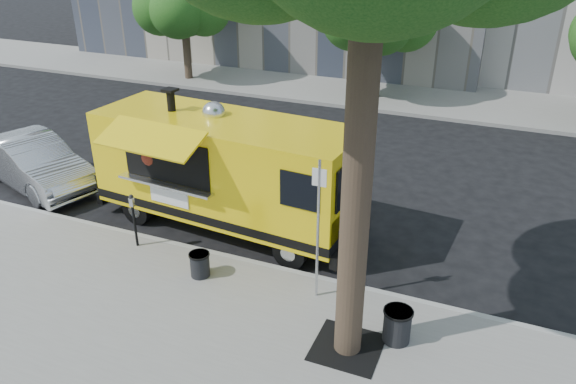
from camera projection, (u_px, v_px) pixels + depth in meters
name	position (u px, v px, depth m)	size (l,w,h in m)	color
ground	(277.00, 249.00, 13.37)	(120.00, 120.00, 0.00)	black
sidewalk	(188.00, 355.00, 10.02)	(60.00, 6.00, 0.15)	gray
curb	(261.00, 266.00, 12.56)	(60.00, 0.14, 0.16)	#999993
far_sidewalk	(401.00, 96.00, 24.52)	(60.00, 5.00, 0.15)	gray
tree_well	(347.00, 347.00, 10.08)	(1.20, 1.20, 0.02)	black
far_tree_b	(380.00, 7.00, 22.54)	(3.60, 3.60, 5.50)	#33261C
sign_post	(318.00, 223.00, 10.73)	(0.28, 0.06, 3.00)	silver
parking_meter	(133.00, 214.00, 12.85)	(0.11, 0.11, 1.33)	black
food_truck	(224.00, 169.00, 13.64)	(6.98, 3.43, 3.37)	yellow
sedan	(34.00, 162.00, 16.18)	(1.57, 4.51, 1.48)	#ADAFB4
trash_bin_left	(200.00, 264.00, 11.99)	(0.45, 0.45, 0.54)	black
trash_bin_right	(397.00, 324.00, 10.12)	(0.55, 0.55, 0.66)	black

